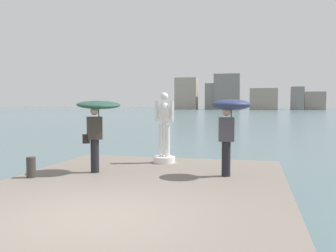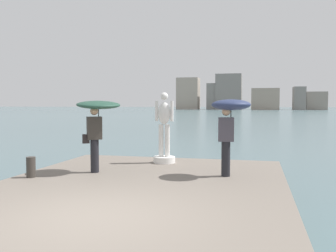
{
  "view_description": "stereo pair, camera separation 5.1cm",
  "coord_description": "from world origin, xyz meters",
  "px_view_note": "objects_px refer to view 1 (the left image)",
  "views": [
    {
      "loc": [
        2.54,
        -5.51,
        2.22
      ],
      "look_at": [
        0.0,
        5.35,
        1.55
      ],
      "focal_mm": 39.72,
      "sensor_mm": 36.0,
      "label": 1
    },
    {
      "loc": [
        2.59,
        -5.49,
        2.22
      ],
      "look_at": [
        0.0,
        5.35,
        1.55
      ],
      "focal_mm": 39.72,
      "sensor_mm": 36.0,
      "label": 2
    }
  ],
  "objects_px": {
    "mooring_bollard": "(31,167)",
    "onlooker_left": "(97,114)",
    "statue_white_figure": "(164,135)",
    "onlooker_right": "(230,115)"
  },
  "relations": [
    {
      "from": "statue_white_figure",
      "to": "onlooker_right",
      "type": "xyz_separation_m",
      "value": [
        2.1,
        -1.68,
        0.69
      ]
    },
    {
      "from": "onlooker_right",
      "to": "mooring_bollard",
      "type": "relative_size",
      "value": 3.8
    },
    {
      "from": "onlooker_right",
      "to": "mooring_bollard",
      "type": "distance_m",
      "value": 5.1
    },
    {
      "from": "mooring_bollard",
      "to": "onlooker_left",
      "type": "bearing_deg",
      "value": 38.82
    },
    {
      "from": "statue_white_figure",
      "to": "mooring_bollard",
      "type": "relative_size",
      "value": 4.25
    },
    {
      "from": "onlooker_left",
      "to": "onlooker_right",
      "type": "height_order",
      "value": "same"
    },
    {
      "from": "onlooker_left",
      "to": "mooring_bollard",
      "type": "bearing_deg",
      "value": -141.18
    },
    {
      "from": "onlooker_left",
      "to": "onlooker_right",
      "type": "xyz_separation_m",
      "value": [
        3.45,
        0.25,
        0.0
      ]
    },
    {
      "from": "statue_white_figure",
      "to": "onlooker_left",
      "type": "distance_m",
      "value": 2.46
    },
    {
      "from": "onlooker_right",
      "to": "mooring_bollard",
      "type": "xyz_separation_m",
      "value": [
        -4.76,
        -1.3,
        -1.28
      ]
    }
  ]
}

